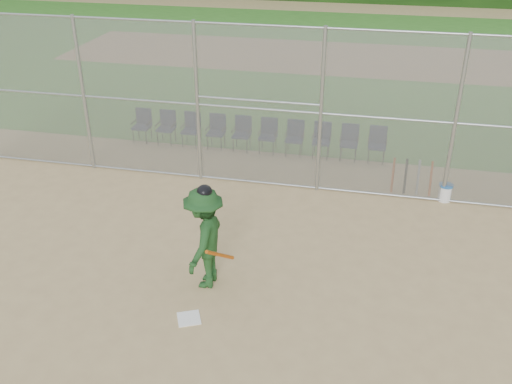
% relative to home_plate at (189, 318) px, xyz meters
% --- Properties ---
extents(ground, '(100.00, 100.00, 0.00)m').
position_rel_home_plate_xyz_m(ground, '(0.57, 0.33, -0.01)').
color(ground, tan).
rests_on(ground, ground).
extents(grass_strip, '(100.00, 100.00, 0.00)m').
position_rel_home_plate_xyz_m(grass_strip, '(0.57, 18.33, -0.00)').
color(grass_strip, '#316F21').
rests_on(grass_strip, ground).
extents(dirt_patch_far, '(24.00, 24.00, 0.00)m').
position_rel_home_plate_xyz_m(dirt_patch_far, '(0.57, 18.33, 0.00)').
color(dirt_patch_far, tan).
rests_on(dirt_patch_far, ground).
extents(backstop_fence, '(16.09, 0.09, 4.00)m').
position_rel_home_plate_xyz_m(backstop_fence, '(0.57, 5.33, 2.06)').
color(backstop_fence, gray).
rests_on(backstop_fence, ground).
extents(home_plate, '(0.51, 0.51, 0.02)m').
position_rel_home_plate_xyz_m(home_plate, '(0.00, 0.00, 0.00)').
color(home_plate, white).
rests_on(home_plate, ground).
extents(batter_at_plate, '(0.98, 1.40, 2.07)m').
position_rel_home_plate_xyz_m(batter_at_plate, '(0.00, 1.06, 0.99)').
color(batter_at_plate, '#1B451D').
rests_on(batter_at_plate, ground).
extents(water_cooler, '(0.34, 0.34, 0.43)m').
position_rel_home_plate_xyz_m(water_cooler, '(4.63, 5.42, 0.21)').
color(water_cooler, white).
rests_on(water_cooler, ground).
extents(spare_bats, '(0.96, 0.36, 0.84)m').
position_rel_home_plate_xyz_m(spare_bats, '(3.84, 5.70, 0.40)').
color(spare_bats, '#D84C14').
rests_on(spare_bats, ground).
extents(chair_0, '(0.54, 0.52, 0.96)m').
position_rel_home_plate_xyz_m(chair_0, '(-3.85, 7.33, 0.47)').
color(chair_0, '#0F1A38').
rests_on(chair_0, ground).
extents(chair_1, '(0.54, 0.52, 0.96)m').
position_rel_home_plate_xyz_m(chair_1, '(-3.10, 7.33, 0.47)').
color(chair_1, '#0F1A38').
rests_on(chair_1, ground).
extents(chair_2, '(0.54, 0.52, 0.96)m').
position_rel_home_plate_xyz_m(chair_2, '(-2.34, 7.33, 0.47)').
color(chair_2, '#0F1A38').
rests_on(chair_2, ground).
extents(chair_3, '(0.54, 0.52, 0.96)m').
position_rel_home_plate_xyz_m(chair_3, '(-1.58, 7.33, 0.47)').
color(chair_3, '#0F1A38').
rests_on(chair_3, ground).
extents(chair_4, '(0.54, 0.52, 0.96)m').
position_rel_home_plate_xyz_m(chair_4, '(-0.83, 7.33, 0.47)').
color(chair_4, '#0F1A38').
rests_on(chair_4, ground).
extents(chair_5, '(0.54, 0.52, 0.96)m').
position_rel_home_plate_xyz_m(chair_5, '(-0.07, 7.33, 0.47)').
color(chair_5, '#0F1A38').
rests_on(chair_5, ground).
extents(chair_6, '(0.54, 0.52, 0.96)m').
position_rel_home_plate_xyz_m(chair_6, '(0.68, 7.33, 0.47)').
color(chair_6, '#0F1A38').
rests_on(chair_6, ground).
extents(chair_7, '(0.54, 0.52, 0.96)m').
position_rel_home_plate_xyz_m(chair_7, '(1.44, 7.33, 0.47)').
color(chair_7, '#0F1A38').
rests_on(chair_7, ground).
extents(chair_8, '(0.54, 0.52, 0.96)m').
position_rel_home_plate_xyz_m(chair_8, '(2.20, 7.33, 0.47)').
color(chair_8, '#0F1A38').
rests_on(chair_8, ground).
extents(chair_9, '(0.54, 0.52, 0.96)m').
position_rel_home_plate_xyz_m(chair_9, '(2.95, 7.33, 0.47)').
color(chair_9, '#0F1A38').
rests_on(chair_9, ground).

